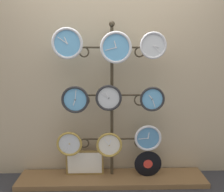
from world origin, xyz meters
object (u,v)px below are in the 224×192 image
Objects in this scene: clock_bottom_left at (69,144)px; clock_top_right at (153,46)px; display_stand at (112,132)px; clock_bottom_center at (109,145)px; clock_middle_center at (109,98)px; picture_frame at (85,163)px; clock_middle_right at (152,99)px; clock_bottom_right at (148,138)px; clock_middle_left at (75,100)px; clock_top_left at (67,43)px; clock_top_center at (116,48)px; vinyl_record at (148,164)px.

clock_top_right is at bearing -0.94° from clock_bottom_left.
display_stand reaches higher than clock_bottom_center.
picture_frame is at bearing 164.01° from clock_middle_center.
clock_middle_right is 0.60× the size of picture_frame.
clock_middle_center is at bearing 98.87° from clock_bottom_center.
clock_middle_right is 0.45m from clock_bottom_right.
clock_middle_left is 0.64m from clock_bottom_center.
clock_top_center is at bearing -0.41° from clock_top_left.
clock_top_right is (0.88, 0.00, -0.02)m from clock_top_left.
clock_bottom_right is at bearing 0.83° from clock_middle_left.
clock_top_right is 1.02m from clock_bottom_right.
clock_bottom_left is (-0.91, 0.03, -0.52)m from clock_middle_right.
display_stand reaches higher than clock_top_left.
clock_middle_center is 0.86m from picture_frame.
clock_bottom_center is at bearing -0.75° from clock_middle_left.
picture_frame is (-0.36, 0.11, -1.34)m from clock_top_center.
clock_bottom_right is at bearing -1.79° from clock_middle_center.
clock_middle_right is 0.93× the size of clock_bottom_left.
vinyl_record is at bearing 2.82° from clock_top_left.
clock_top_right is at bearing -13.90° from clock_bottom_right.
display_stand is 0.50m from picture_frame.
clock_middle_center is (-0.04, -0.09, 0.43)m from display_stand.
vinyl_record is (0.88, 0.04, -1.37)m from clock_top_left.
clock_top_center is at bearing -17.28° from clock_middle_center.
display_stand is 0.44m from clock_middle_center.
clock_bottom_right is 0.81m from picture_frame.
clock_bottom_center is 0.42m from picture_frame.
clock_middle_right is 0.79m from vinyl_record.
clock_top_left is 1.08× the size of clock_middle_left.
clock_top_center is at bearing -178.41° from clock_bottom_right.
clock_middle_center is 0.98× the size of clock_bottom_center.
clock_top_center is at bearing -2.19° from clock_bottom_left.
clock_bottom_center is (-0.03, -0.12, -0.11)m from display_stand.
clock_middle_right is 0.85× the size of vinyl_record.
clock_bottom_right is (0.89, -0.01, 0.07)m from clock_bottom_left.
clock_middle_left is 0.52m from clock_bottom_left.
clock_middle_left is at bearing 179.73° from clock_middle_right.
clock_middle_right is at bearing -28.00° from clock_bottom_right.
vinyl_record is at bearing 3.38° from clock_middle_left.
display_stand is 0.42m from clock_bottom_right.
clock_middle_center is (-0.46, 0.02, -0.55)m from clock_top_right.
clock_middle_left reaches higher than clock_bottom_right.
display_stand is 5.58× the size of clock_top_center.
clock_top_left is at bearing -142.45° from picture_frame.
clock_middle_center is at bearing -113.01° from display_stand.
clock_top_center is at bearing 179.21° from clock_middle_right.
clock_bottom_right reaches higher than clock_bottom_left.
clock_top_center is 0.54m from clock_middle_center.
picture_frame is (-0.29, 0.11, -0.27)m from clock_bottom_center.
clock_middle_center is (0.36, 0.03, 0.01)m from clock_middle_left.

